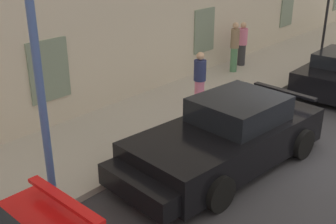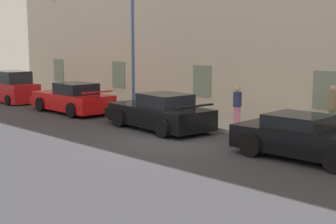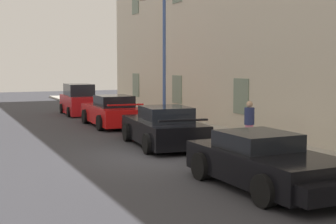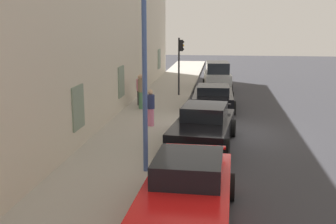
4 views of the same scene
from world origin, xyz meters
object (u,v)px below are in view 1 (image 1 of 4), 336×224
pedestrian_admiring (200,79)px  pedestrian_bystander (242,44)px  pedestrian_strolling (235,46)px  sportscar_yellow_flank (223,140)px

pedestrian_admiring → pedestrian_bystander: size_ratio=0.97×
pedestrian_strolling → pedestrian_bystander: (0.90, 0.23, -0.10)m
sportscar_yellow_flank → pedestrian_bystander: size_ratio=3.21×
pedestrian_admiring → sportscar_yellow_flank: bearing=-134.4°
sportscar_yellow_flank → pedestrian_admiring: (2.25, 2.29, 0.30)m
sportscar_yellow_flank → pedestrian_strolling: size_ratio=2.94×
sportscar_yellow_flank → pedestrian_bystander: pedestrian_bystander is taller
sportscar_yellow_flank → pedestrian_strolling: (5.72, 3.37, 0.43)m
pedestrian_bystander → pedestrian_admiring: bearing=-163.3°
pedestrian_admiring → pedestrian_strolling: (3.47, 1.08, 0.12)m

